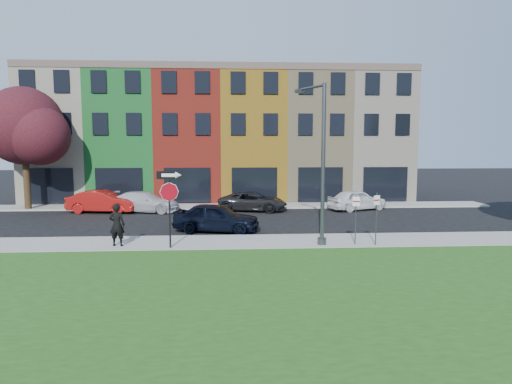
{
  "coord_description": "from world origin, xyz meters",
  "views": [
    {
      "loc": [
        -1.93,
        -17.82,
        4.75
      ],
      "look_at": [
        -0.62,
        4.0,
        2.31
      ],
      "focal_mm": 32.0,
      "sensor_mm": 36.0,
      "label": 1
    }
  ],
  "objects": [
    {
      "name": "rowhouse_block",
      "position": [
        -2.5,
        21.18,
        4.99
      ],
      "size": [
        30.0,
        10.12,
        10.0
      ],
      "color": "beige",
      "rests_on": "ground"
    },
    {
      "name": "stop_sign",
      "position": [
        -4.5,
        1.88,
        2.5
      ],
      "size": [
        1.05,
        0.12,
        3.35
      ],
      "rotation": [
        0.0,
        0.0,
        -0.05
      ],
      "color": "black",
      "rests_on": "sidewalk_near"
    },
    {
      "name": "parked_car_white",
      "position": [
        6.93,
        12.98,
        0.71
      ],
      "size": [
        4.54,
        5.34,
        1.43
      ],
      "primitive_type": "imported",
      "rotation": [
        0.0,
        0.0,
        1.95
      ],
      "color": "white",
      "rests_on": "ground"
    },
    {
      "name": "parked_car_red",
      "position": [
        -10.34,
        12.87,
        0.75
      ],
      "size": [
        2.84,
        5.01,
        1.51
      ],
      "primitive_type": "imported",
      "rotation": [
        0.0,
        0.0,
        1.43
      ],
      "color": "maroon",
      "rests_on": "ground"
    },
    {
      "name": "parking_sign_b",
      "position": [
        3.77,
        2.11,
        1.53
      ],
      "size": [
        0.31,
        0.15,
        2.27
      ],
      "rotation": [
        0.0,
        0.0,
        -0.35
      ],
      "color": "#424447",
      "rests_on": "sidewalk_near"
    },
    {
      "name": "street_lamp",
      "position": [
        2.17,
        2.34,
        3.73
      ],
      "size": [
        1.19,
        2.45,
        7.16
      ],
      "rotation": [
        0.0,
        0.0,
        0.38
      ],
      "color": "#424447",
      "rests_on": "sidewalk_near"
    },
    {
      "name": "parked_car_dark",
      "position": [
        -0.28,
        13.06,
        0.65
      ],
      "size": [
        4.43,
        5.71,
        1.29
      ],
      "primitive_type": "imported",
      "rotation": [
        0.0,
        0.0,
        1.31
      ],
      "color": "black",
      "rests_on": "ground"
    },
    {
      "name": "parking_sign_a",
      "position": [
        4.64,
        1.89,
        1.58
      ],
      "size": [
        0.3,
        0.15,
        2.36
      ],
      "rotation": [
        0.0,
        0.0,
        0.39
      ],
      "color": "#424447",
      "rests_on": "sidewalk_near"
    },
    {
      "name": "sedan_near",
      "position": [
        -2.59,
        5.9,
        0.77
      ],
      "size": [
        3.98,
        5.36,
        1.53
      ],
      "primitive_type": "imported",
      "rotation": [
        0.0,
        0.0,
        1.32
      ],
      "color": "black",
      "rests_on": "ground"
    },
    {
      "name": "tree_purple",
      "position": [
        -15.66,
        14.25,
        5.64
      ],
      "size": [
        6.31,
        5.52,
        8.29
      ],
      "color": "black",
      "rests_on": "sidewalk_far"
    },
    {
      "name": "ground",
      "position": [
        0.0,
        0.0,
        0.0
      ],
      "size": [
        120.0,
        120.0,
        0.0
      ],
      "primitive_type": "plane",
      "color": "black",
      "rests_on": "ground"
    },
    {
      "name": "man",
      "position": [
        -6.89,
        2.4,
        1.06
      ],
      "size": [
        0.8,
        0.62,
        1.89
      ],
      "primitive_type": "imported",
      "rotation": [
        0.0,
        0.0,
        3.02
      ],
      "color": "black",
      "rests_on": "sidewalk_near"
    },
    {
      "name": "parked_car_silver",
      "position": [
        -7.62,
        12.95,
        0.69
      ],
      "size": [
        3.7,
        5.47,
        1.38
      ],
      "primitive_type": "imported",
      "rotation": [
        0.0,
        0.0,
        1.38
      ],
      "color": "silver",
      "rests_on": "ground"
    },
    {
      "name": "sidewalk_near",
      "position": [
        2.0,
        3.0,
        0.06
      ],
      "size": [
        40.0,
        3.0,
        0.12
      ],
      "primitive_type": "cube",
      "color": "gray",
      "rests_on": "ground"
    },
    {
      "name": "sidewalk_far",
      "position": [
        -3.0,
        15.0,
        0.06
      ],
      "size": [
        40.0,
        2.4,
        0.12
      ],
      "primitive_type": "cube",
      "color": "gray",
      "rests_on": "ground"
    }
  ]
}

